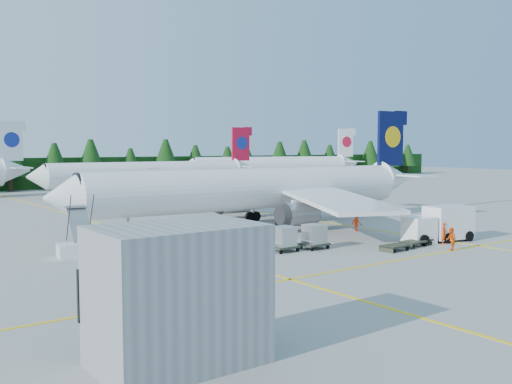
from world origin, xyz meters
TOP-DOWN VIEW (x-y plane):
  - ground at (0.00, 0.00)m, footprint 320.00×320.00m
  - taxi_stripe_a at (-14.00, 20.00)m, footprint 0.25×120.00m
  - taxi_stripe_b at (6.00, 20.00)m, footprint 0.25×120.00m
  - taxi_stripe_cross at (0.00, -6.00)m, footprint 80.00×0.25m
  - treeline_hedge at (0.00, 82.00)m, footprint 220.00×4.00m
  - terminal_building at (-26.00, -14.00)m, footprint 6.00×4.00m
  - airliner_navy at (-2.17, 14.88)m, footprint 42.48×34.89m
  - airliner_red at (5.72, 55.93)m, footprint 40.38×33.24m
  - airliner_far_right at (41.25, 69.16)m, footprint 42.18×12.30m
  - airstairs at (-21.47, 8.89)m, footprint 4.11×5.58m
  - service_truck at (5.17, -2.61)m, footprint 6.52×3.37m
  - dolly_train at (1.37, -3.04)m, footprint 7.57×2.15m
  - uld_pair at (-7.11, 1.20)m, footprint 4.83×2.13m
  - crew_a at (4.53, -3.67)m, footprint 0.78×0.66m
  - crew_b at (2.35, -5.86)m, footprint 1.11×1.06m
  - crew_c at (3.92, 5.68)m, footprint 0.61×0.79m

SIDE VIEW (x-z plane):
  - ground at x=0.00m, z-range 0.00..0.00m
  - taxi_stripe_a at x=-14.00m, z-range 0.00..0.01m
  - taxi_stripe_b at x=6.00m, z-range 0.00..0.01m
  - taxi_stripe_cross at x=0.00m, z-range 0.00..0.01m
  - dolly_train at x=1.37m, z-range 0.34..0.47m
  - airstairs at x=-21.47m, z-range -0.98..2.49m
  - crew_c at x=3.92m, z-range 0.00..1.73m
  - crew_b at x=2.35m, z-range 0.00..1.80m
  - crew_a at x=4.53m, z-range 0.00..1.82m
  - uld_pair at x=-7.11m, z-range 0.28..1.92m
  - service_truck at x=5.17m, z-range -0.01..2.98m
  - terminal_building at x=-26.00m, z-range 0.00..5.20m
  - treeline_hedge at x=0.00m, z-range 0.00..6.00m
  - airliner_red at x=5.72m, z-range -2.34..9.40m
  - airliner_navy at x=-2.17m, z-range -2.46..9.88m
  - airliner_far_right at x=41.25m, z-range -2.31..10.10m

